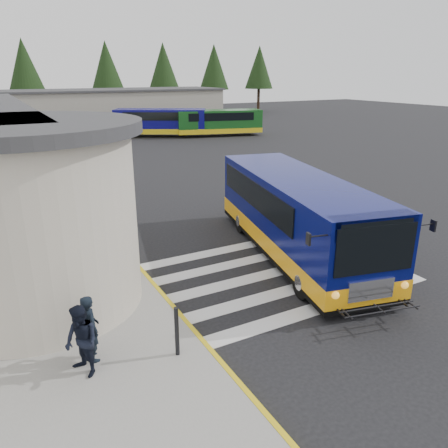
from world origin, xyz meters
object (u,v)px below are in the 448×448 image
bollard (177,331)px  far_bus_b (219,121)px  pedestrian_a (91,328)px  pedestrian_b (82,341)px  transit_bus (296,218)px  far_bus_a (161,121)px

bollard → far_bus_b: far_bus_b is taller
pedestrian_a → pedestrian_b: 0.51m
pedestrian_b → bollard: 1.97m
transit_bus → bollard: 6.97m
pedestrian_b → far_bus_b: 36.97m
pedestrian_a → bollard: pedestrian_a is taller
pedestrian_a → pedestrian_b: pedestrian_b is taller
bollard → pedestrian_a: bearing=155.8°
transit_bus → pedestrian_a: bearing=-146.8°
pedestrian_a → far_bus_b: bearing=-38.7°
far_bus_a → pedestrian_a: bearing=-173.8°
far_bus_b → pedestrian_b: bearing=161.8°
bollard → far_bus_a: size_ratio=0.13×
transit_bus → far_bus_a: bearing=90.5°
far_bus_b → pedestrian_a: bearing=161.8°
pedestrian_b → far_bus_a: (14.54, 33.60, 0.56)m
transit_bus → far_bus_a: size_ratio=1.12×
transit_bus → pedestrian_a: (-7.61, -2.83, -0.41)m
bollard → far_bus_b: (17.86, 31.54, 0.68)m
transit_bus → pedestrian_b: size_ratio=6.49×
pedestrian_a → pedestrian_b: (-0.27, -0.43, 0.01)m
transit_bus → bollard: transit_bus is taller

